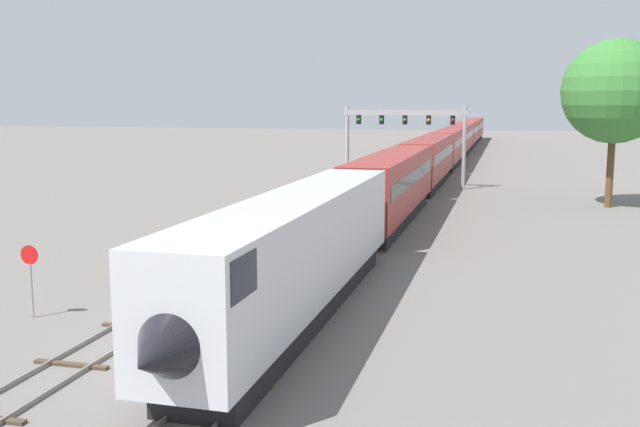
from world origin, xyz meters
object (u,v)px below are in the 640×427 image
(signal_gantry, at_px, (405,128))
(trackside_tree_left, at_px, (615,91))
(stop_sign, at_px, (30,271))
(passenger_train, at_px, (449,146))

(signal_gantry, xyz_separation_m, trackside_tree_left, (17.80, -9.19, 3.32))
(signal_gantry, distance_m, trackside_tree_left, 20.31)
(signal_gantry, xyz_separation_m, stop_sign, (-7.75, -46.85, -3.96))
(signal_gantry, bearing_deg, passenger_train, 84.91)
(passenger_train, height_order, trackside_tree_left, trackside_tree_left)
(trackside_tree_left, bearing_deg, stop_sign, -124.16)
(passenger_train, xyz_separation_m, stop_sign, (-10.00, -72.11, -0.74))
(stop_sign, xyz_separation_m, trackside_tree_left, (25.55, 37.66, 7.29))
(stop_sign, relative_size, trackside_tree_left, 0.22)
(signal_gantry, distance_m, stop_sign, 47.65)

